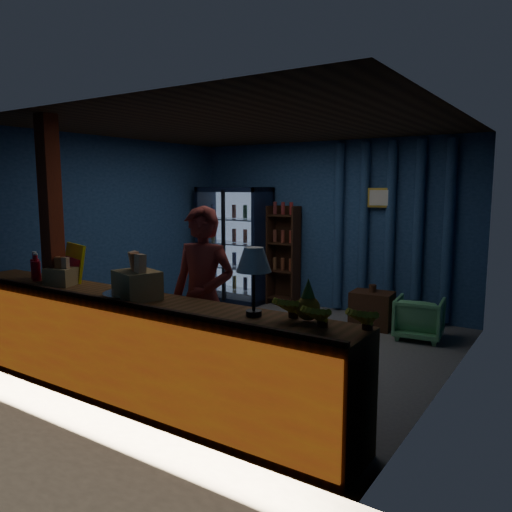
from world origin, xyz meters
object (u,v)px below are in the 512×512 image
at_px(shopkeeper, 203,299).
at_px(table_lamp, 254,262).
at_px(green_chair, 419,318).
at_px(pastry_tray, 131,292).

distance_m(shopkeeper, table_lamp, 1.13).
relative_size(shopkeeper, green_chair, 2.99).
relative_size(green_chair, table_lamp, 1.12).
relative_size(green_chair, pastry_tray, 1.17).
height_order(green_chair, table_lamp, table_lamp).
distance_m(pastry_tray, table_lamp, 1.37).
height_order(shopkeeper, table_lamp, shopkeeper).
height_order(green_chair, pastry_tray, pastry_tray).
xyz_separation_m(pastry_tray, table_lamp, (1.32, 0.00, 0.38)).
relative_size(shopkeeper, pastry_tray, 3.49).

